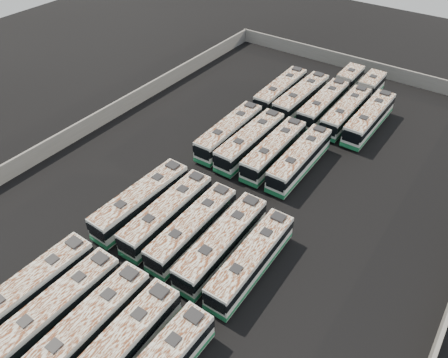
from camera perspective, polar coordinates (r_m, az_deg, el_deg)
ground at (r=47.09m, az=1.55°, el=-2.08°), size 140.00×140.00×0.00m
perimeter_wall at (r=46.37m, az=1.58°, el=-1.06°), size 45.20×73.20×2.20m
bus_front_far_left at (r=39.93m, az=-23.90°, el=-13.07°), size 2.62×11.45×3.21m
bus_front_left at (r=37.99m, az=-20.93°, el=-15.52°), size 2.53×11.39×3.20m
bus_front_center at (r=36.12m, az=-17.52°, el=-18.23°), size 2.72×11.80×3.31m
bus_front_right at (r=34.60m, az=-13.80°, el=-21.02°), size 2.78×11.84×3.32m
bus_midfront_far_left at (r=44.64m, az=-10.75°, el=-2.82°), size 2.76×11.76×3.30m
bus_midfront_left at (r=42.91m, az=-7.40°, el=-4.50°), size 2.62×11.51×3.23m
bus_midfront_center at (r=41.33m, az=-4.11°, el=-6.41°), size 2.55×11.30×3.17m
bus_midfront_right at (r=39.87m, az=-0.24°, el=-8.32°), size 2.71×11.77×3.30m
bus_midfront_far_right at (r=38.68m, az=3.57°, el=-10.55°), size 2.59×11.33×3.18m
bus_midback_far_left at (r=53.79m, az=0.70°, el=6.13°), size 2.69×11.65×3.27m
bus_midback_left at (r=52.24m, az=3.46°, el=4.96°), size 2.57×11.78×3.31m
bus_midback_center at (r=51.06m, az=6.56°, el=3.77°), size 2.59×11.48×3.22m
bus_midback_right at (r=50.04m, az=9.86°, el=2.58°), size 2.58×11.57×3.25m
bus_back_far_left at (r=63.50m, az=7.41°, el=11.36°), size 2.62×11.47×3.22m
bus_back_left at (r=62.17m, az=10.03°, el=10.48°), size 2.72×11.81×3.31m
bus_back_center at (r=63.64m, az=13.96°, el=10.54°), size 2.55×17.64×3.20m
bus_back_right at (r=62.63m, az=16.69°, el=9.52°), size 2.41×17.56×3.18m
bus_back_far_right at (r=59.42m, az=18.42°, el=7.51°), size 2.63×11.83×3.33m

